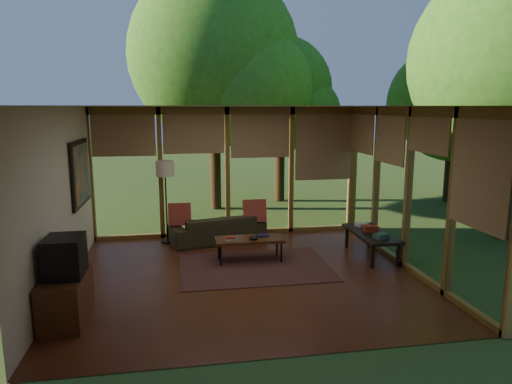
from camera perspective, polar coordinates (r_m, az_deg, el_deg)
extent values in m
plane|color=#5B2A18|center=(7.50, -1.35, -10.43)|extent=(5.50, 5.50, 0.00)
plane|color=silver|center=(7.00, -1.45, 10.67)|extent=(5.50, 5.50, 0.00)
cube|color=silver|center=(7.27, -23.39, -0.91)|extent=(0.04, 5.00, 2.70)
cube|color=silver|center=(4.73, 3.03, -5.82)|extent=(5.50, 0.04, 2.70)
cube|color=olive|center=(9.58, -3.58, 2.51)|extent=(5.50, 0.12, 2.70)
cube|color=olive|center=(8.00, 18.49, 0.39)|extent=(0.12, 5.00, 2.70)
plane|color=#32501E|center=(17.65, 21.12, 1.03)|extent=(40.00, 40.00, 0.00)
cylinder|color=#352613|center=(12.16, -5.22, 9.96)|extent=(0.28, 0.28, 5.14)
sphere|color=#246016|center=(12.23, -5.33, 16.67)|extent=(4.35, 4.35, 4.35)
cylinder|color=#352613|center=(13.21, 2.96, 7.80)|extent=(0.28, 0.28, 4.12)
sphere|color=#246016|center=(13.20, 3.01, 12.76)|extent=(2.93, 2.93, 2.93)
cylinder|color=#352613|center=(10.41, 28.73, 7.17)|extent=(0.28, 0.28, 4.61)
sphere|color=#246016|center=(10.44, 29.37, 14.18)|extent=(3.92, 3.92, 3.92)
cylinder|color=#352613|center=(13.99, 22.37, 6.10)|extent=(0.28, 0.28, 3.59)
sphere|color=#246016|center=(13.96, 22.66, 10.18)|extent=(3.23, 3.23, 3.23)
cube|color=brown|center=(7.88, -0.18, -9.33)|extent=(2.52, 1.79, 0.01)
imported|color=#34301A|center=(9.28, -4.81, -4.56)|extent=(1.99, 1.15, 0.55)
cube|color=maroon|center=(9.12, -9.52, -2.81)|extent=(0.44, 0.24, 0.46)
cube|color=maroon|center=(9.24, -0.18, -2.43)|extent=(0.46, 0.25, 0.48)
cube|color=beige|center=(7.94, -3.25, -5.91)|extent=(0.20, 0.16, 0.03)
cube|color=maroon|center=(7.93, -3.25, -5.70)|extent=(0.18, 0.14, 0.03)
cube|color=#161833|center=(8.14, 0.86, -5.45)|extent=(0.23, 0.19, 0.03)
ellipsoid|color=black|center=(7.93, -0.33, -5.73)|extent=(0.16, 0.16, 0.07)
cube|color=#562D17|center=(6.41, -22.63, -12.12)|extent=(0.50, 1.00, 0.60)
cube|color=black|center=(6.23, -22.81, -7.43)|extent=(0.45, 0.55, 0.50)
cube|color=#2F5341|center=(8.19, 15.36, -5.33)|extent=(0.28, 0.24, 0.09)
cube|color=maroon|center=(8.58, 14.10, -4.46)|extent=(0.26, 0.20, 0.11)
cube|color=beige|center=(8.94, 13.07, -3.97)|extent=(0.27, 0.24, 0.06)
cylinder|color=black|center=(9.44, -10.99, -6.08)|extent=(0.26, 0.26, 0.03)
cylinder|color=black|center=(9.25, -11.16, -1.47)|extent=(0.03, 0.03, 1.52)
cylinder|color=beige|center=(9.14, -11.31, 2.89)|extent=(0.36, 0.36, 0.30)
cube|color=#562D17|center=(8.04, -0.80, -5.96)|extent=(1.20, 0.50, 0.05)
cylinder|color=black|center=(7.87, -4.44, -7.98)|extent=(0.03, 0.03, 0.38)
cylinder|color=black|center=(8.03, 3.18, -7.59)|extent=(0.03, 0.03, 0.38)
cylinder|color=black|center=(8.21, -4.67, -7.19)|extent=(0.03, 0.03, 0.38)
cylinder|color=black|center=(8.36, 2.63, -6.84)|extent=(0.03, 0.03, 0.38)
cube|color=black|center=(8.56, 14.21, -5.07)|extent=(0.60, 1.40, 0.05)
cube|color=black|center=(8.01, 14.36, -7.87)|extent=(0.05, 0.05, 0.40)
cube|color=black|center=(8.20, 17.32, -7.58)|extent=(0.05, 0.05, 0.40)
cube|color=black|center=(9.06, 11.28, -5.58)|extent=(0.05, 0.05, 0.40)
cube|color=black|center=(9.24, 13.96, -5.38)|extent=(0.05, 0.05, 0.40)
cube|color=black|center=(8.58, -21.14, 2.23)|extent=(0.05, 1.35, 1.15)
cube|color=#1A5F79|center=(8.57, -20.95, 2.24)|extent=(0.02, 1.20, 1.00)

